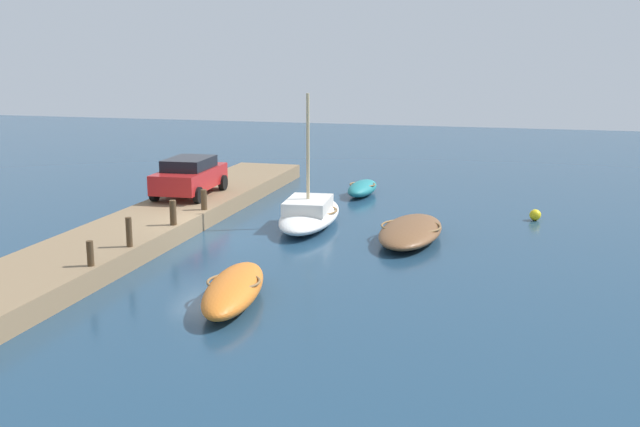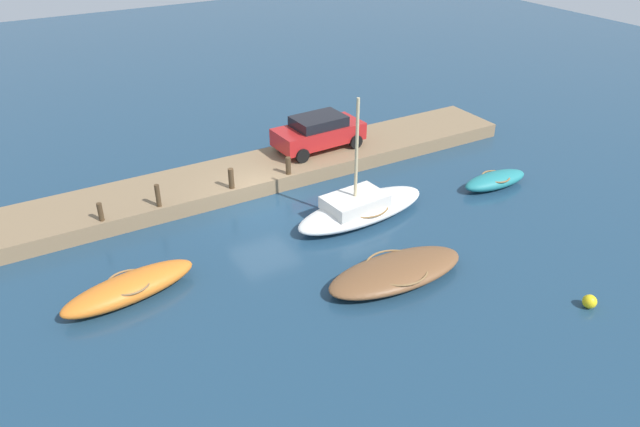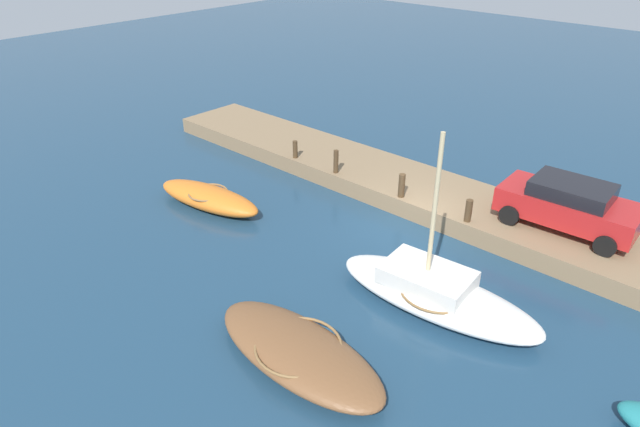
{
  "view_description": "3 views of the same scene",
  "coord_description": "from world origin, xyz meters",
  "px_view_note": "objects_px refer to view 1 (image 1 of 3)",
  "views": [
    {
      "loc": [
        23.79,
        10.42,
        6.48
      ],
      "look_at": [
        -0.8,
        3.84,
        0.94
      ],
      "focal_mm": 42.42,
      "sensor_mm": 36.0,
      "label": 1
    },
    {
      "loc": [
        8.92,
        19.88,
        11.94
      ],
      "look_at": [
        -0.71,
        3.43,
        1.09
      ],
      "focal_mm": 34.26,
      "sensor_mm": 36.0,
      "label": 2
    },
    {
      "loc": [
        -8.69,
        13.98,
        9.55
      ],
      "look_at": [
        1.29,
        2.93,
        1.37
      ],
      "focal_mm": 31.47,
      "sensor_mm": 36.0,
      "label": 3
    }
  ],
  "objects_px": {
    "rowboat_teal": "(362,188)",
    "marker_buoy": "(535,215)",
    "parked_car": "(190,176)",
    "motorboat_brown": "(411,231)",
    "mooring_post_east": "(90,253)",
    "mooring_post_west": "(204,200)",
    "rowboat_orange": "(234,289)",
    "mooring_post_mid_west": "(173,213)",
    "sailboat_white": "(310,213)",
    "mooring_post_mid_east": "(129,232)"
  },
  "relations": [
    {
      "from": "sailboat_white",
      "to": "parked_car",
      "type": "height_order",
      "value": "sailboat_white"
    },
    {
      "from": "sailboat_white",
      "to": "parked_car",
      "type": "xyz_separation_m",
      "value": [
        -1.29,
        -5.44,
        0.99
      ]
    },
    {
      "from": "rowboat_orange",
      "to": "marker_buoy",
      "type": "xyz_separation_m",
      "value": [
        -12.16,
        7.69,
        -0.17
      ]
    },
    {
      "from": "mooring_post_mid_east",
      "to": "parked_car",
      "type": "xyz_separation_m",
      "value": [
        -8.04,
        -1.68,
        0.37
      ]
    },
    {
      "from": "sailboat_white",
      "to": "mooring_post_mid_west",
      "type": "height_order",
      "value": "sailboat_white"
    },
    {
      "from": "rowboat_orange",
      "to": "marker_buoy",
      "type": "height_order",
      "value": "rowboat_orange"
    },
    {
      "from": "mooring_post_east",
      "to": "marker_buoy",
      "type": "height_order",
      "value": "mooring_post_east"
    },
    {
      "from": "marker_buoy",
      "to": "rowboat_teal",
      "type": "bearing_deg",
      "value": -114.11
    },
    {
      "from": "rowboat_teal",
      "to": "marker_buoy",
      "type": "distance_m",
      "value": 8.26
    },
    {
      "from": "marker_buoy",
      "to": "rowboat_orange",
      "type": "bearing_deg",
      "value": -32.31
    },
    {
      "from": "mooring_post_east",
      "to": "parked_car",
      "type": "distance_m",
      "value": 10.35
    },
    {
      "from": "mooring_post_mid_east",
      "to": "mooring_post_east",
      "type": "bearing_deg",
      "value": 0.0
    },
    {
      "from": "mooring_post_mid_east",
      "to": "mooring_post_east",
      "type": "relative_size",
      "value": 1.28
    },
    {
      "from": "mooring_post_east",
      "to": "motorboat_brown",
      "type": "bearing_deg",
      "value": 134.66
    },
    {
      "from": "rowboat_teal",
      "to": "mooring_post_mid_west",
      "type": "height_order",
      "value": "mooring_post_mid_west"
    },
    {
      "from": "sailboat_white",
      "to": "mooring_post_mid_east",
      "type": "bearing_deg",
      "value": -33.82
    },
    {
      "from": "rowboat_teal",
      "to": "marker_buoy",
      "type": "xyz_separation_m",
      "value": [
        3.37,
        7.54,
        -0.11
      ]
    },
    {
      "from": "rowboat_teal",
      "to": "parked_car",
      "type": "distance_m",
      "value": 8.07
    },
    {
      "from": "mooring_post_mid_west",
      "to": "parked_car",
      "type": "xyz_separation_m",
      "value": [
        -5.04,
        -1.68,
        0.39
      ]
    },
    {
      "from": "rowboat_teal",
      "to": "motorboat_brown",
      "type": "distance_m",
      "value": 8.38
    },
    {
      "from": "motorboat_brown",
      "to": "marker_buoy",
      "type": "xyz_separation_m",
      "value": [
        -4.32,
        4.21,
        -0.11
      ]
    },
    {
      "from": "rowboat_orange",
      "to": "parked_car",
      "type": "xyz_separation_m",
      "value": [
        -10.38,
        -5.95,
        1.07
      ]
    },
    {
      "from": "rowboat_orange",
      "to": "mooring_post_west",
      "type": "height_order",
      "value": "mooring_post_west"
    },
    {
      "from": "mooring_post_west",
      "to": "parked_car",
      "type": "bearing_deg",
      "value": -145.66
    },
    {
      "from": "rowboat_teal",
      "to": "mooring_post_east",
      "type": "relative_size",
      "value": 4.5
    },
    {
      "from": "rowboat_teal",
      "to": "mooring_post_mid_west",
      "type": "distance_m",
      "value": 11.14
    },
    {
      "from": "sailboat_white",
      "to": "mooring_post_mid_west",
      "type": "bearing_deg",
      "value": -49.75
    },
    {
      "from": "motorboat_brown",
      "to": "mooring_post_west",
      "type": "bearing_deg",
      "value": -88.84
    },
    {
      "from": "mooring_post_east",
      "to": "parked_car",
      "type": "height_order",
      "value": "parked_car"
    },
    {
      "from": "mooring_post_mid_west",
      "to": "rowboat_teal",
      "type": "bearing_deg",
      "value": 156.53
    },
    {
      "from": "mooring_post_west",
      "to": "mooring_post_mid_east",
      "type": "height_order",
      "value": "mooring_post_mid_east"
    },
    {
      "from": "rowboat_orange",
      "to": "mooring_post_west",
      "type": "xyz_separation_m",
      "value": [
        -7.92,
        -4.27,
        0.63
      ]
    },
    {
      "from": "mooring_post_mid_east",
      "to": "marker_buoy",
      "type": "height_order",
      "value": "mooring_post_mid_east"
    },
    {
      "from": "motorboat_brown",
      "to": "mooring_post_mid_east",
      "type": "distance_m",
      "value": 9.54
    },
    {
      "from": "motorboat_brown",
      "to": "mooring_post_mid_west",
      "type": "relative_size",
      "value": 5.95
    },
    {
      "from": "motorboat_brown",
      "to": "sailboat_white",
      "type": "height_order",
      "value": "sailboat_white"
    },
    {
      "from": "rowboat_teal",
      "to": "mooring_post_mid_east",
      "type": "height_order",
      "value": "mooring_post_mid_east"
    },
    {
      "from": "rowboat_orange",
      "to": "mooring_post_west",
      "type": "bearing_deg",
      "value": -160.99
    },
    {
      "from": "parked_car",
      "to": "marker_buoy",
      "type": "xyz_separation_m",
      "value": [
        -1.78,
        13.64,
        -1.24
      ]
    },
    {
      "from": "mooring_post_mid_east",
      "to": "motorboat_brown",
      "type": "bearing_deg",
      "value": 125.39
    },
    {
      "from": "mooring_post_west",
      "to": "mooring_post_mid_east",
      "type": "xyz_separation_m",
      "value": [
        5.59,
        0.0,
        0.08
      ]
    },
    {
      "from": "rowboat_orange",
      "to": "mooring_post_mid_west",
      "type": "bearing_deg",
      "value": -150.65
    },
    {
      "from": "mooring_post_mid_west",
      "to": "marker_buoy",
      "type": "relative_size",
      "value": 1.93
    },
    {
      "from": "motorboat_brown",
      "to": "marker_buoy",
      "type": "relative_size",
      "value": 11.49
    },
    {
      "from": "mooring_post_east",
      "to": "sailboat_white",
      "type": "bearing_deg",
      "value": 157.15
    },
    {
      "from": "motorboat_brown",
      "to": "sailboat_white",
      "type": "bearing_deg",
      "value": -105.61
    },
    {
      "from": "mooring_post_west",
      "to": "marker_buoy",
      "type": "distance_m",
      "value": 12.72
    },
    {
      "from": "motorboat_brown",
      "to": "marker_buoy",
      "type": "distance_m",
      "value": 6.03
    },
    {
      "from": "motorboat_brown",
      "to": "sailboat_white",
      "type": "distance_m",
      "value": 4.19
    },
    {
      "from": "sailboat_white",
      "to": "motorboat_brown",
      "type": "bearing_deg",
      "value": 67.92
    }
  ]
}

